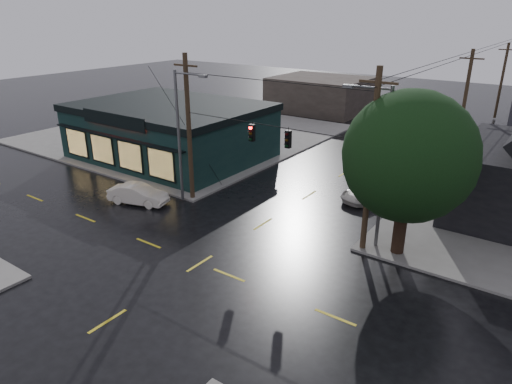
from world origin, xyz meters
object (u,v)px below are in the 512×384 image
Objects in this scene: utility_pole_ne at (362,250)px; sedan_cream at (138,194)px; corner_tree at (409,157)px; utility_pole_nw at (193,199)px; suv_silver at (368,192)px.

utility_pole_ne is 2.41× the size of sedan_cream.
utility_pole_nw is at bearing -177.46° from corner_tree.
utility_pole_ne is at bearing -159.61° from corner_tree.
sedan_cream is at bearing -168.72° from corner_tree.
suv_silver is at bearing 110.30° from utility_pole_ne.
utility_pole_ne is 2.30× the size of suv_silver.
utility_pole_nw is 3.84m from sedan_cream.
utility_pole_nw is at bearing -59.32° from sedan_cream.
corner_tree is 5.96m from utility_pole_ne.
corner_tree reaches higher than utility_pole_ne.
sedan_cream is 16.27m from suv_silver.
corner_tree is at bearing -38.75° from suv_silver.
corner_tree is at bearing 20.39° from utility_pole_ne.
corner_tree is at bearing -95.78° from sedan_cream.
utility_pole_ne reaches higher than suv_silver.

